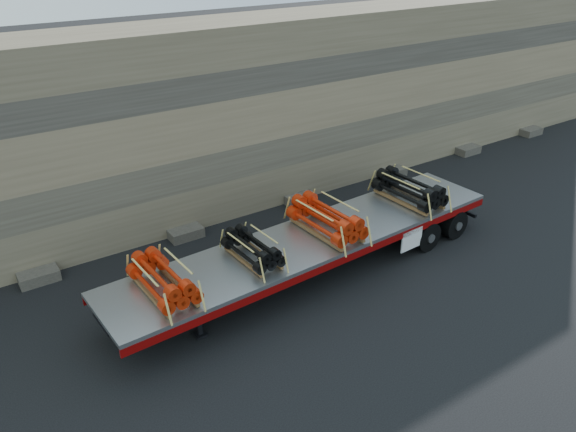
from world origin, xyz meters
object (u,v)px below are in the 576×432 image
bundle_midfront (253,249)px  bundle_rear (409,190)px  bundle_front (163,280)px  bundle_midrear (326,219)px  trailer (313,255)px

bundle_midfront → bundle_rear: (6.51, 0.32, 0.09)m
bundle_front → bundle_midrear: bundle_midrear is taller
trailer → bundle_rear: (4.27, 0.21, 1.12)m
bundle_midrear → bundle_front: bearing=180.0°
bundle_midrear → bundle_rear: 3.76m
bundle_front → bundle_midfront: 2.78m
trailer → bundle_midrear: size_ratio=5.39×
bundle_front → bundle_rear: bearing=0.0°
trailer → bundle_midrear: 1.24m
bundle_front → bundle_midfront: size_ratio=1.15×
bundle_midrear → trailer: bearing=180.0°
bundle_front → bundle_midrear: 5.54m
bundle_front → trailer: bearing=0.0°
bundle_front → bundle_rear: (9.28, 0.46, 0.04)m
bundle_midfront → bundle_rear: 6.52m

